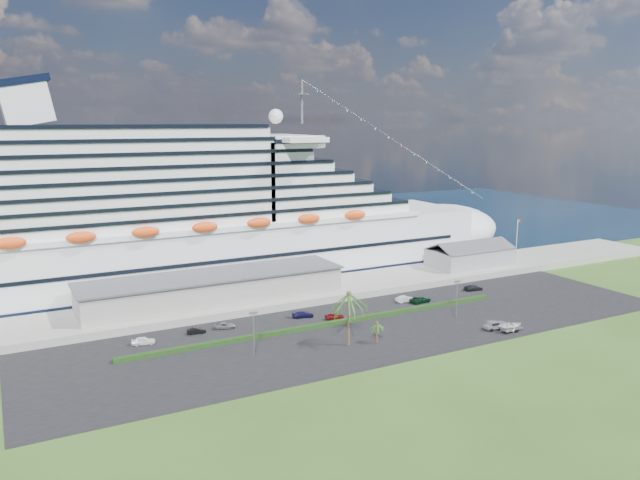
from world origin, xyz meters
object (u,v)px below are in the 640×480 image
cruise_ship (195,222)px  boat_trailer (512,326)px  parked_car_3 (303,314)px  pickup_truck (495,325)px

cruise_ship → boat_trailer: (45.31, -68.99, -15.35)m
cruise_ship → boat_trailer: size_ratio=29.28×
parked_car_3 → pickup_truck: bearing=-116.3°
pickup_truck → cruise_ship: bearing=123.1°
boat_trailer → pickup_truck: bearing=127.7°
cruise_ship → parked_car_3: 44.81m
parked_car_3 → pickup_truck: pickup_truck is taller
parked_car_3 → pickup_truck: 41.05m
parked_car_3 → pickup_truck: (31.76, -26.01, 0.28)m
cruise_ship → parked_car_3: size_ratio=39.87×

